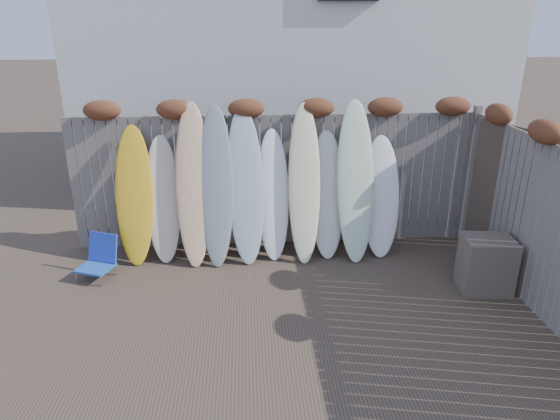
{
  "coord_description": "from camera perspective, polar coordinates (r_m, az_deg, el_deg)",
  "views": [
    {
      "loc": [
        -0.41,
        -4.74,
        3.31
      ],
      "look_at": [
        0.0,
        1.2,
        1.0
      ],
      "focal_mm": 32.0,
      "sensor_mm": 36.0,
      "label": 1
    }
  ],
  "objects": [
    {
      "name": "ground",
      "position": [
        5.79,
        0.83,
        -13.62
      ],
      "size": [
        80.0,
        80.0,
        0.0
      ],
      "primitive_type": "plane",
      "color": "#493A2D"
    },
    {
      "name": "back_fence",
      "position": [
        7.46,
        -0.17,
        4.64
      ],
      "size": [
        6.05,
        0.28,
        2.24
      ],
      "color": "slate",
      "rests_on": "ground"
    },
    {
      "name": "right_fence",
      "position": [
        6.42,
        28.41,
        -1.2
      ],
      "size": [
        0.28,
        4.4,
        2.24
      ],
      "color": "slate",
      "rests_on": "ground"
    },
    {
      "name": "house",
      "position": [
        11.28,
        0.74,
        20.64
      ],
      "size": [
        8.5,
        5.5,
        6.33
      ],
      "color": "silver",
      "rests_on": "ground"
    },
    {
      "name": "beach_chair",
      "position": [
        7.21,
        -19.96,
        -5.13
      ],
      "size": [
        0.56,
        0.58,
        0.57
      ],
      "color": "#2255AD",
      "rests_on": "ground"
    },
    {
      "name": "wooden_crate",
      "position": [
        6.93,
        22.49,
        -5.76
      ],
      "size": [
        0.66,
        0.57,
        0.71
      ],
      "primitive_type": "cube",
      "rotation": [
        0.0,
        0.0,
        -0.1
      ],
      "color": "#6B5F50",
      "rests_on": "ground"
    },
    {
      "name": "lattice_panel",
      "position": [
        7.36,
        24.91,
        0.88
      ],
      "size": [
        0.6,
        1.24,
        2.0
      ],
      "primitive_type": "cube",
      "rotation": [
        0.0,
        0.0,
        0.42
      ],
      "color": "brown",
      "rests_on": "ground"
    },
    {
      "name": "surfboard_0",
      "position": [
        7.32,
        -16.3,
        1.59
      ],
      "size": [
        0.53,
        0.69,
        1.92
      ],
      "primitive_type": "ellipsoid",
      "rotation": [
        -0.31,
        0.0,
        0.02
      ],
      "color": "gold",
      "rests_on": "ground"
    },
    {
      "name": "surfboard_1",
      "position": [
        7.29,
        -13.21,
        1.19
      ],
      "size": [
        0.52,
        0.66,
        1.77
      ],
      "primitive_type": "ellipsoid",
      "rotation": [
        -0.31,
        0.0,
        0.06
      ],
      "color": "beige",
      "rests_on": "ground"
    },
    {
      "name": "surfboard_2",
      "position": [
        7.08,
        -9.87,
        2.83
      ],
      "size": [
        0.49,
        0.79,
        2.23
      ],
      "primitive_type": "ellipsoid",
      "rotation": [
        -0.31,
        0.0,
        0.01
      ],
      "color": "#E29478",
      "rests_on": "ground"
    },
    {
      "name": "surfboard_3",
      "position": [
        7.04,
        -7.31,
        2.69
      ],
      "size": [
        0.49,
        0.78,
        2.19
      ],
      "primitive_type": "ellipsoid",
      "rotation": [
        -0.31,
        0.0,
        -0.02
      ],
      "color": "gray",
      "rests_on": "ground"
    },
    {
      "name": "surfboard_4",
      "position": [
        7.07,
        -3.97,
        2.69
      ],
      "size": [
        0.58,
        0.79,
        2.14
      ],
      "primitive_type": "ellipsoid",
      "rotation": [
        -0.31,
        0.0,
        0.08
      ],
      "color": "#97A8B8",
      "rests_on": "ground"
    },
    {
      "name": "surfboard_5",
      "position": [
        7.18,
        -0.8,
        1.73
      ],
      "size": [
        0.46,
        0.66,
        1.83
      ],
      "primitive_type": "ellipsoid",
      "rotation": [
        -0.31,
        0.0,
        0.0
      ],
      "color": "white",
      "rests_on": "ground"
    },
    {
      "name": "surfboard_6",
      "position": [
        7.09,
        2.8,
        3.03
      ],
      "size": [
        0.49,
        0.8,
        2.2
      ],
      "primitive_type": "ellipsoid",
      "rotation": [
        -0.31,
        0.0,
        -0.05
      ],
      "color": "#FCF7BF",
      "rests_on": "ground"
    },
    {
      "name": "surfboard_7",
      "position": [
        7.26,
        5.42,
        1.72
      ],
      "size": [
        0.51,
        0.66,
        1.8
      ],
      "primitive_type": "ellipsoid",
      "rotation": [
        -0.31,
        0.0,
        -0.02
      ],
      "color": "white",
      "rests_on": "ground"
    },
    {
      "name": "surfboard_8",
      "position": [
        7.2,
        8.62,
        3.23
      ],
      "size": [
        0.54,
        0.8,
        2.24
      ],
      "primitive_type": "ellipsoid",
      "rotation": [
        -0.31,
        0.0,
        -0.02
      ],
      "color": "silver",
      "rests_on": "ground"
    },
    {
      "name": "surfboard_9",
      "position": [
        7.42,
        11.45,
        1.51
      ],
      "size": [
        0.57,
        0.65,
        1.72
      ],
      "primitive_type": "ellipsoid",
      "rotation": [
        -0.31,
        0.0,
        -0.06
      ],
      "color": "white",
      "rests_on": "ground"
    }
  ]
}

